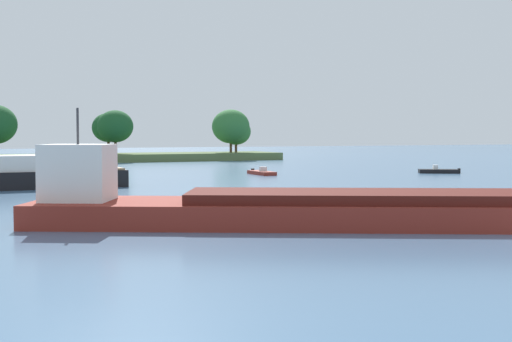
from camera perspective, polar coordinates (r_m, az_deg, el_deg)
treeline_island at (r=112.39m, az=-16.70°, el=2.24°), size 85.63×11.32×8.93m
small_motorboat at (r=81.64m, az=14.80°, el=0.01°), size 4.54×3.56×0.95m
fishing_skiff at (r=76.10m, az=0.46°, el=-0.13°), size 1.72×5.18×0.90m
cargo_barge at (r=34.84m, az=14.74°, el=-2.95°), size 39.39×24.24×5.77m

